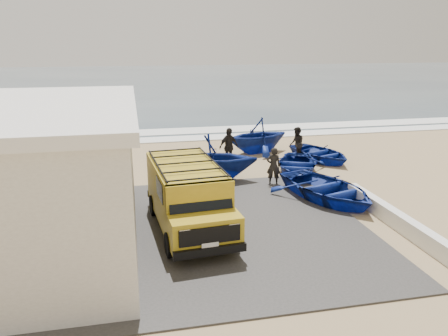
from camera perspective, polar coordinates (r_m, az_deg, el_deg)
ground at (r=16.57m, az=0.73°, el=-4.94°), size 160.00×160.00×0.00m
slab at (r=14.43m, az=-5.35°, el=-8.23°), size 12.00×10.00×0.05m
ocean at (r=71.40m, az=-9.41°, el=11.21°), size 180.00×88.00×0.01m
surf_line at (r=27.92m, az=-4.71°, el=3.86°), size 180.00×1.60×0.06m
surf_wash at (r=30.35m, az=-5.33°, el=4.83°), size 180.00×2.20×0.04m
parapet at (r=15.78m, az=21.40°, el=-6.16°), size 0.35×6.00×0.55m
van at (r=14.26m, az=-4.73°, el=-3.43°), size 2.47×5.36×2.23m
boat_near_left at (r=17.48m, az=13.26°, el=-2.61°), size 4.45×5.31×0.94m
boat_near_right at (r=20.86m, az=9.47°, el=0.47°), size 4.04×4.61×0.79m
boat_mid_left at (r=19.36m, az=-1.47°, el=1.41°), size 4.73×4.37×2.07m
boat_mid_right at (r=23.19m, az=12.38°, el=1.90°), size 3.79×4.48×0.79m
boat_far_left at (r=24.31m, az=4.39°, el=4.29°), size 4.45×4.10×1.95m
fisherman_front at (r=18.85m, az=6.48°, el=0.24°), size 0.68×0.53×1.65m
fisherman_middle at (r=22.92m, az=9.46°, el=3.12°), size 0.83×0.97×1.75m
fisherman_back at (r=21.64m, az=0.61°, el=2.79°), size 1.21×0.90×1.91m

